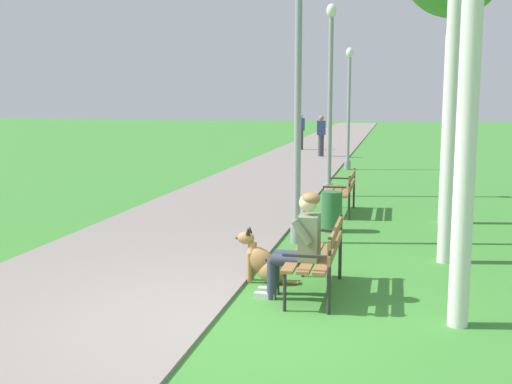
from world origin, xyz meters
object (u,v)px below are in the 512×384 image
Objects in this scene: lamp_post_near at (298,93)px; park_bench_near at (320,252)px; lamp_post_mid at (330,99)px; pedestrian_distant at (321,136)px; person_seated_on_near_bench at (300,241)px; park_bench_mid at (343,188)px; pedestrian_further_distant at (301,132)px; lamp_post_far at (349,107)px; dog_shepherd at (264,262)px; litter_bin at (332,211)px.

park_bench_near is at bearing -75.45° from lamp_post_near.
pedestrian_distant is at bearing 97.71° from lamp_post_mid.
lamp_post_mid is at bearing 93.57° from person_seated_on_near_bench.
park_bench_near is 0.91× the size of pedestrian_distant.
park_bench_near and park_bench_mid have the same top height.
lamp_post_near is 18.44m from pedestrian_further_distant.
park_bench_mid is 0.32× the size of lamp_post_near.
lamp_post_mid is at bearing 95.20° from park_bench_near.
person_seated_on_near_bench reaches higher than park_bench_mid.
dog_shepherd is at bearing -90.22° from lamp_post_far.
litter_bin is (0.47, -9.84, -1.68)m from lamp_post_far.
pedestrian_further_distant is at bearing 98.28° from lamp_post_near.
litter_bin is (0.48, -4.03, -1.95)m from lamp_post_mid.
park_bench_near is 21.08m from pedestrian_further_distant.
lamp_post_near is at bearing -89.95° from lamp_post_far.
person_seated_on_near_bench is 13.76m from lamp_post_far.
person_seated_on_near_bench is at bearing -86.43° from lamp_post_mid.
lamp_post_near is 1.04× the size of lamp_post_mid.
lamp_post_mid reaches higher than lamp_post_far.
pedestrian_further_distant reaches higher than litter_bin.
lamp_post_far reaches higher than pedestrian_further_distant.
park_bench_near is 0.32× the size of lamp_post_near.
pedestrian_distant is at bearing 107.95° from lamp_post_far.
lamp_post_near is at bearing 104.55° from park_bench_near.
lamp_post_mid is at bearing -78.68° from pedestrian_further_distant.
lamp_post_far reaches higher than dog_shepherd.
dog_shepherd is at bearing -82.80° from pedestrian_further_distant.
lamp_post_far is 10.00m from litter_bin.
litter_bin is at bearing 93.50° from park_bench_near.
dog_shepherd is 0.50× the size of pedestrian_distant.
person_seated_on_near_bench is 21.25m from pedestrian_further_distant.
pedestrian_further_distant is at bearing 97.20° from dog_shepherd.
dog_shepherd is (-0.53, 0.54, -0.42)m from person_seated_on_near_bench.
dog_shepherd is 0.18× the size of lamp_post_near.
park_bench_mid is at bearing 79.82° from lamp_post_near.
lamp_post_mid is 2.70× the size of pedestrian_distant.
person_seated_on_near_bench is 0.76× the size of pedestrian_further_distant.
person_seated_on_near_bench is 17.99m from pedestrian_distant.
dog_shepherd is 0.21× the size of lamp_post_far.
park_bench_mid reaches higher than dog_shepherd.
dog_shepherd is (-0.74, 0.33, -0.25)m from park_bench_near.
park_bench_mid is at bearing 89.74° from person_seated_on_near_bench.
lamp_post_mid is at bearing -90.06° from lamp_post_far.
litter_bin is (0.52, 3.31, 0.09)m from dog_shepherd.
lamp_post_near is 2.81× the size of pedestrian_further_distant.
park_bench_near is 2.14× the size of litter_bin.
lamp_post_far is at bearing 90.05° from lamp_post_near.
lamp_post_mid reaches higher than pedestrian_further_distant.
pedestrian_distant reaches higher than person_seated_on_near_bench.
pedestrian_distant reaches higher than dog_shepherd.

